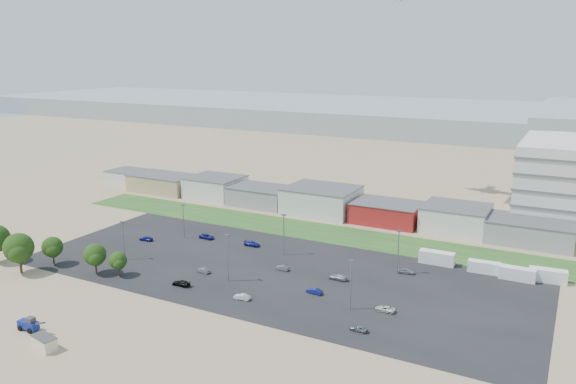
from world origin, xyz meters
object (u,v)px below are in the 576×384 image
Objects in this scene: parked_car_6 at (252,244)px; parked_car_12 at (338,277)px; telehandler at (28,323)px; parked_car_9 at (207,236)px; parked_car_2 at (359,328)px; portable_shed at (44,343)px; parked_car_8 at (407,271)px; parked_car_3 at (181,283)px; box_trailer_a at (437,258)px; parked_car_4 at (203,270)px; parked_car_1 at (314,291)px; parked_car_13 at (242,297)px; parked_car_0 at (385,309)px; parked_car_7 at (282,268)px; parked_car_5 at (146,238)px.

parked_car_12 is (29.08, -10.52, -0.02)m from parked_car_6.
parked_car_9 is at bearing 89.61° from telehandler.
parked_car_2 is at bearing -114.24° from parked_car_9.
parked_car_8 is at bearing 64.42° from portable_shed.
parked_car_12 reaches higher than parked_car_3.
box_trailer_a is 1.86× the size of parked_car_9.
parked_car_4 is at bearing -101.36° from parked_car_2.
telehandler is at bearing -40.13° from parked_car_1.
parked_car_13 is at bearing 70.12° from parked_car_4.
telehandler is at bearing 168.68° from portable_shed.
box_trailer_a reaches higher than parked_car_4.
parked_car_7 is at bearing -107.26° from parked_car_0.
parked_car_1 is at bearing -7.28° from parked_car_12.
parked_car_7 is (-12.41, 8.57, -0.03)m from parked_car_1.
telehandler is 55.02m from parked_car_7.
parked_car_0 is 17.92m from parked_car_12.
parked_car_1 is 0.95× the size of parked_car_5.
parked_car_8 is at bearing 91.69° from parked_car_5.
parked_car_5 is 1.11× the size of parked_car_7.
parked_car_0 is 1.10× the size of parked_car_13.
portable_shed reaches higher than parked_car_4.
parked_car_2 is at bearing -7.74° from parked_car_0.
portable_shed is at bearing -24.18° from telehandler.
parked_car_0 is at bearing 31.85° from telehandler.
parked_car_7 is 13.90m from parked_car_12.
parked_car_4 is (-43.83, -0.23, 0.02)m from parked_car_0.
parked_car_3 reaches higher than parked_car_1.
parked_car_6 is (-46.40, -9.75, -0.91)m from box_trailer_a.
parked_car_6 reaches higher than parked_car_8.
parked_car_12 reaches higher than parked_car_7.
box_trailer_a is 76.79m from parked_car_5.
box_trailer_a is at bearing 141.15° from parked_car_12.
parked_car_6 is 30.92m from parked_car_12.
parked_car_5 reaches higher than parked_car_13.
parked_car_1 is 0.82× the size of parked_car_12.
parked_car_0 is 0.91× the size of parked_car_3.
parked_car_2 is at bearing 53.88° from parked_car_7.
parked_car_5 reaches higher than parked_car_3.
parked_car_1 is (31.22, 42.57, -0.62)m from portable_shed.
telehandler is at bearing 11.34° from parked_car_5.
telehandler reaches higher than parked_car_9.
parked_car_6 is 1.03× the size of parked_car_12.
parked_car_13 is at bearing 44.46° from telehandler.
parked_car_3 is (-41.94, 1.45, 0.05)m from parked_car_2.
telehandler is 51.89m from parked_car_5.
parked_car_1 is at bearing 55.88° from parked_car_7.
telehandler is at bearing -131.64° from box_trailer_a.
parked_car_1 is at bearing 42.17° from telehandler.
parked_car_0 is 1.15× the size of parked_car_7.
parked_car_2 is (-1.68, -10.14, 0.03)m from parked_car_0.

